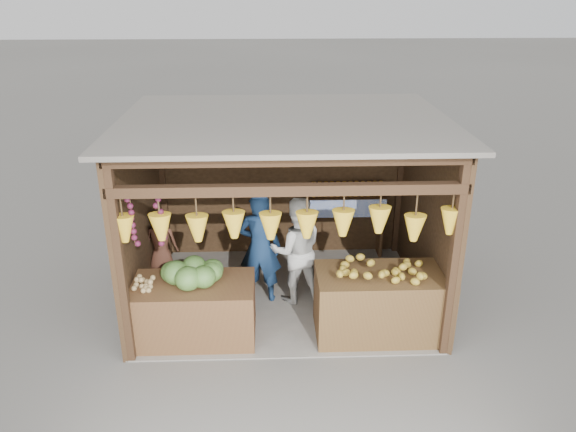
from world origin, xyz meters
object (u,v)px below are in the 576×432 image
at_px(counter_left, 195,311).
at_px(man_standing, 260,248).
at_px(counter_right, 382,304).
at_px(vendor_seated, 161,242).
at_px(woman_standing, 296,250).

height_order(counter_left, man_standing, man_standing).
bearing_deg(counter_right, counter_left, 179.83).
bearing_deg(counter_right, man_standing, 149.52).
distance_m(man_standing, vendor_seated, 1.48).
bearing_deg(counter_right, woman_standing, 139.67).
bearing_deg(man_standing, counter_right, 158.16).
bearing_deg(counter_left, vendor_seated, 116.33).
height_order(man_standing, woman_standing, man_standing).
height_order(man_standing, vendor_seated, man_standing).
relative_size(counter_right, vendor_seated, 1.74).
xyz_separation_m(counter_right, woman_standing, (-1.06, 0.90, 0.35)).
relative_size(counter_left, vendor_seated, 1.58).
bearing_deg(woman_standing, counter_right, 133.89).
xyz_separation_m(counter_left, woman_standing, (1.35, 0.89, 0.40)).
relative_size(counter_right, man_standing, 1.02).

